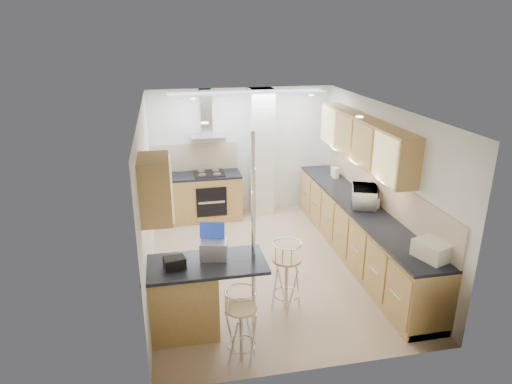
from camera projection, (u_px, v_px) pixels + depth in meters
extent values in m
plane|color=tan|center=(268.00, 265.00, 7.28)|extent=(4.80, 4.80, 0.00)
cube|color=white|center=(242.00, 151.00, 9.07)|extent=(3.60, 0.04, 2.50)
cube|color=white|center=(322.00, 270.00, 4.65)|extent=(3.60, 0.04, 2.50)
cube|color=white|center=(147.00, 200.00, 6.52)|extent=(0.04, 4.80, 2.50)
cube|color=white|center=(380.00, 184.00, 7.19)|extent=(0.04, 4.80, 2.50)
cube|color=silver|center=(270.00, 108.00, 6.43)|extent=(3.60, 4.80, 0.02)
cube|color=#A17F40|center=(363.00, 139.00, 7.32)|extent=(0.34, 3.00, 0.72)
cube|color=#A17F40|center=(155.00, 189.00, 5.09)|extent=(0.34, 0.62, 0.72)
cube|color=#F1E5CB|center=(379.00, 188.00, 7.21)|extent=(0.03, 4.40, 0.56)
cube|color=#F1E5CB|center=(194.00, 157.00, 8.90)|extent=(1.70, 0.03, 0.56)
cube|color=white|center=(261.00, 153.00, 8.95)|extent=(0.45, 0.40, 2.50)
cube|color=silver|center=(208.00, 138.00, 8.58)|extent=(0.62, 0.48, 0.08)
cube|color=silver|center=(206.00, 113.00, 8.56)|extent=(0.22, 0.20, 0.88)
cylinder|color=silver|center=(253.00, 235.00, 5.42)|extent=(0.05, 0.05, 2.50)
cube|color=black|center=(212.00, 202.00, 8.65)|extent=(0.58, 0.02, 0.58)
cube|color=black|center=(209.00, 173.00, 8.77)|extent=(0.58, 0.50, 0.02)
cube|color=#D0C07C|center=(247.00, 92.00, 8.09)|extent=(2.80, 0.35, 0.02)
cube|color=#A17F40|center=(358.00, 232.00, 7.41)|extent=(0.60, 4.40, 0.88)
cube|color=black|center=(361.00, 206.00, 7.26)|extent=(0.63, 4.40, 0.04)
cube|color=#A17F40|center=(197.00, 198.00, 8.89)|extent=(1.70, 0.60, 0.88)
cube|color=black|center=(196.00, 175.00, 8.73)|extent=(1.70, 0.63, 0.04)
cube|color=#A17F40|center=(206.00, 298.00, 5.58)|extent=(1.35, 0.62, 0.90)
cube|color=black|center=(204.00, 265.00, 5.42)|extent=(1.47, 0.72, 0.04)
imported|color=white|center=(365.00, 197.00, 7.16)|extent=(0.55, 0.65, 0.31)
cube|color=#9DA1A5|center=(214.00, 250.00, 5.50)|extent=(0.36, 0.30, 0.22)
cube|color=black|center=(175.00, 263.00, 5.29)|extent=(0.27, 0.22, 0.13)
cylinder|color=white|center=(336.00, 173.00, 8.50)|extent=(0.14, 0.14, 0.20)
cylinder|color=white|center=(334.00, 171.00, 8.64)|extent=(0.12, 0.12, 0.16)
cylinder|color=#BBB696|center=(368.00, 200.00, 7.19)|extent=(0.18, 0.18, 0.18)
cylinder|color=white|center=(377.00, 203.00, 7.09)|extent=(0.13, 0.13, 0.15)
cube|color=white|center=(433.00, 250.00, 5.55)|extent=(0.44, 0.49, 0.22)
cylinder|color=silver|center=(166.00, 170.00, 8.61)|extent=(0.16, 0.16, 0.22)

